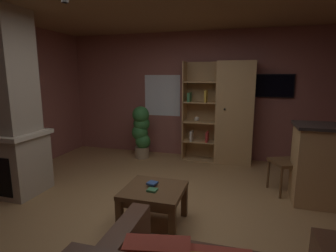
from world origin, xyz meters
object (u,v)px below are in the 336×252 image
at_px(table_book_0, 152,190).
at_px(potted_floor_plant, 141,130).
at_px(coffee_table, 154,195).
at_px(wall_mounted_tv, 272,86).
at_px(stone_fireplace, 7,114).
at_px(table_book_1, 152,183).
at_px(bookshelf_cabinet, 230,114).
at_px(dining_chair, 293,157).

distance_m(table_book_0, potted_floor_plant, 2.65).
bearing_deg(coffee_table, wall_mounted_tv, 62.83).
distance_m(stone_fireplace, wall_mounted_tv, 4.49).
distance_m(table_book_0, table_book_1, 0.14).
bearing_deg(stone_fireplace, bookshelf_cabinet, 37.93).
relative_size(table_book_1, wall_mounted_tv, 0.14).
xyz_separation_m(coffee_table, potted_floor_plant, (-1.08, 2.33, 0.24)).
relative_size(coffee_table, dining_chair, 0.73).
xyz_separation_m(coffee_table, wall_mounted_tv, (1.42, 2.77, 1.15)).
bearing_deg(table_book_1, bookshelf_cabinet, 74.27).
distance_m(bookshelf_cabinet, wall_mounted_tv, 0.94).
bearing_deg(dining_chair, potted_floor_plant, 160.94).
relative_size(bookshelf_cabinet, table_book_0, 18.65).
bearing_deg(wall_mounted_tv, coffee_table, -117.17).
bearing_deg(stone_fireplace, potted_floor_plant, 60.04).
bearing_deg(bookshelf_cabinet, table_book_0, -104.06).
relative_size(dining_chair, wall_mounted_tv, 1.18).
height_order(dining_chair, potted_floor_plant, potted_floor_plant).
relative_size(coffee_table, potted_floor_plant, 0.62).
height_order(bookshelf_cabinet, table_book_0, bookshelf_cabinet).
distance_m(stone_fireplace, dining_chair, 4.14).
bearing_deg(table_book_1, dining_chair, 38.39).
distance_m(table_book_1, potted_floor_plant, 2.52).
relative_size(table_book_1, potted_floor_plant, 0.10).
distance_m(bookshelf_cabinet, potted_floor_plant, 1.81).
xyz_separation_m(coffee_table, dining_chair, (1.65, 1.39, 0.17)).
height_order(coffee_table, dining_chair, dining_chair).
bearing_deg(table_book_0, table_book_1, 109.83).
bearing_deg(dining_chair, table_book_1, -141.61).
relative_size(potted_floor_plant, wall_mounted_tv, 1.39).
height_order(coffee_table, table_book_1, table_book_1).
distance_m(table_book_1, dining_chair, 2.16).
bearing_deg(table_book_1, stone_fireplace, 174.60).
xyz_separation_m(bookshelf_cabinet, table_book_1, (-0.71, -2.51, -0.50)).
xyz_separation_m(bookshelf_cabinet, table_book_0, (-0.66, -2.64, -0.52)).
height_order(stone_fireplace, dining_chair, stone_fireplace).
bearing_deg(bookshelf_cabinet, potted_floor_plant, -172.67).
bearing_deg(potted_floor_plant, bookshelf_cabinet, 7.33).
distance_m(stone_fireplace, bookshelf_cabinet, 3.75).
distance_m(stone_fireplace, potted_floor_plant, 2.46).
xyz_separation_m(coffee_table, table_book_0, (0.01, -0.08, 0.10)).
bearing_deg(table_book_1, wall_mounted_tv, 61.83).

